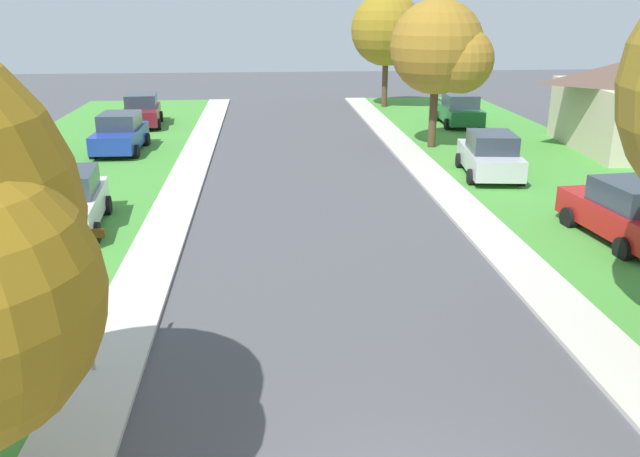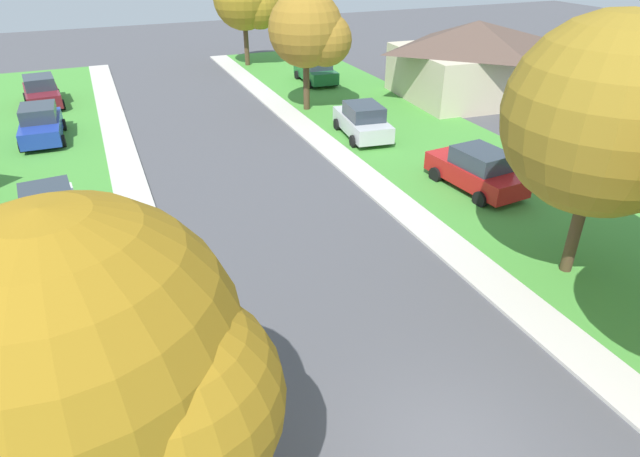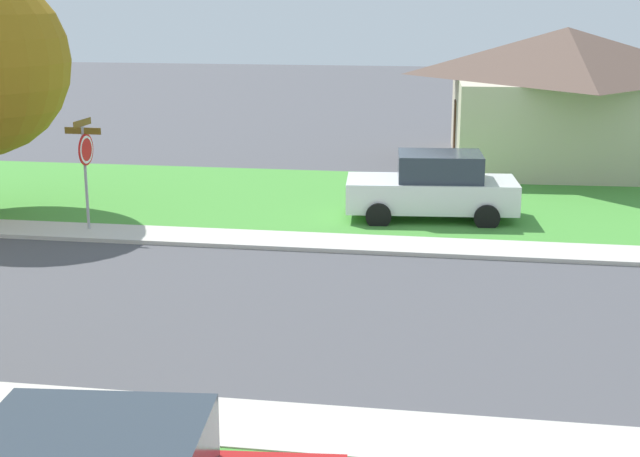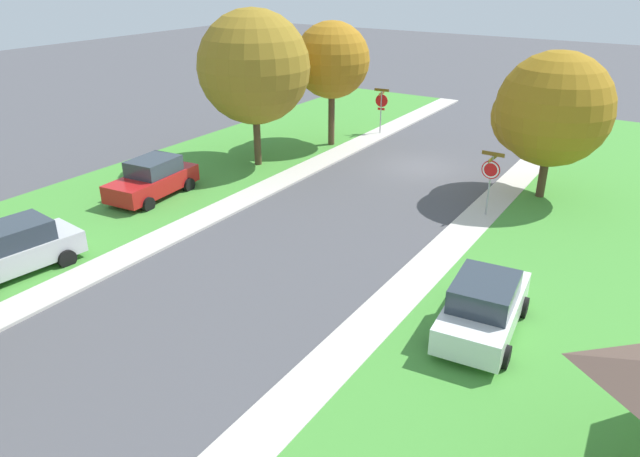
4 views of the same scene
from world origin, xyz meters
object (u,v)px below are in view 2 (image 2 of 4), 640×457
Objects in this scene: tree_corner_large at (619,124)px; tree_sidewalk_far at (311,32)px; stop_sign_far_corner at (161,313)px; house_right_setback at (474,59)px; car_red_behind_trees at (477,170)px; car_white_near_corner at (51,215)px; car_green_across_road at (316,71)px; tree_sidewalk_near at (248,1)px; tree_across_left at (104,368)px; car_blue_kerbside_mid at (41,124)px; car_silver_far_down_street at (363,121)px; car_maroon_driveway_right at (42,92)px.

tree_sidewalk_far is at bearing 93.83° from tree_corner_large.
tree_sidewalk_far is (11.09, 18.58, 2.51)m from stop_sign_far_corner.
stop_sign_far_corner is 0.29× the size of house_right_setback.
car_white_near_corner is at bearing 171.49° from car_red_behind_trees.
car_green_across_road is at bearing 137.45° from house_right_setback.
car_green_across_road is 7.24m from tree_sidewalk_far.
tree_sidewalk_near reaches higher than tree_across_left.
house_right_setback is (8.21, 11.48, 1.50)m from car_red_behind_trees.
stop_sign_far_corner is at bearing -156.00° from car_red_behind_trees.
house_right_setback is (22.41, 20.94, -1.44)m from tree_across_left.
tree_sidewalk_far is (-2.05, 12.73, 3.53)m from car_red_behind_trees.
car_red_behind_trees is at bearing -38.75° from car_blue_kerbside_mid.
tree_corner_large is (1.21, -31.58, 0.11)m from tree_sidewalk_near.
car_silver_far_down_street is at bearing 100.85° from car_red_behind_trees.
tree_corner_large is at bearing -1.89° from stop_sign_far_corner.
tree_across_left is at bearing -85.46° from car_maroon_driveway_right.
car_white_near_corner is 0.58× the size of tree_corner_large.
house_right_setback is at bearing -3.86° from car_blue_kerbside_mid.
car_maroon_driveway_right and car_green_across_road have the same top height.
tree_across_left is at bearing -117.92° from car_green_across_road.
house_right_setback reaches higher than car_blue_kerbside_mid.
car_red_behind_trees is 0.70× the size of tree_across_left.
tree_sidewalk_near is (0.06, 12.59, 0.29)m from tree_sidewalk_far.
car_white_near_corner is 12.27m from tree_across_left.
car_silver_far_down_street is 0.47× the size of house_right_setback.
car_white_near_corner is at bearing -142.84° from tree_sidewalk_far.
car_blue_kerbside_mid is at bearing 178.37° from tree_sidewalk_far.
car_silver_far_down_street is at bearing -83.21° from tree_sidewalk_far.
tree_corner_large reaches higher than car_maroon_driveway_right.
tree_sidewalk_near is (14.38, 12.19, 3.82)m from car_blue_kerbside_mid.
stop_sign_far_corner is 0.62× the size of car_red_behind_trees.
tree_sidewalk_far is at bearing -114.74° from car_green_across_road.
car_maroon_driveway_right is 17.16m from car_green_across_road.
car_maroon_driveway_right is (-16.52, 19.71, 0.00)m from car_red_behind_trees.
tree_across_left is (-12.15, -22.18, -0.58)m from tree_sidewalk_far.
car_white_near_corner and car_maroon_driveway_right have the same top height.
car_maroon_driveway_right is (-0.78, 17.35, 0.00)m from car_white_near_corner.
tree_corner_large is (1.27, -18.99, 0.40)m from tree_sidewalk_far.
tree_sidewalk_near is at bearing 70.65° from tree_across_left.
car_silver_far_down_street is (14.32, 5.04, 0.00)m from car_white_near_corner.
car_blue_kerbside_mid is 17.78m from car_green_across_road.
car_red_behind_trees is 0.63× the size of tree_sidewalk_near.
car_red_behind_trees is at bearing -125.56° from house_right_setback.
tree_across_left is 0.67× the size of house_right_setback.
car_blue_kerbside_mid is 0.99× the size of car_green_across_road.
car_green_across_road is at bearing -4.15° from car_maroon_driveway_right.
car_blue_kerbside_mid is 0.46× the size of house_right_setback.
car_maroon_driveway_right is (-15.10, 12.31, 0.00)m from car_silver_far_down_street.
tree_across_left is (2.16, -22.59, 2.95)m from car_blue_kerbside_mid.
stop_sign_far_corner is 0.63× the size of car_green_across_road.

